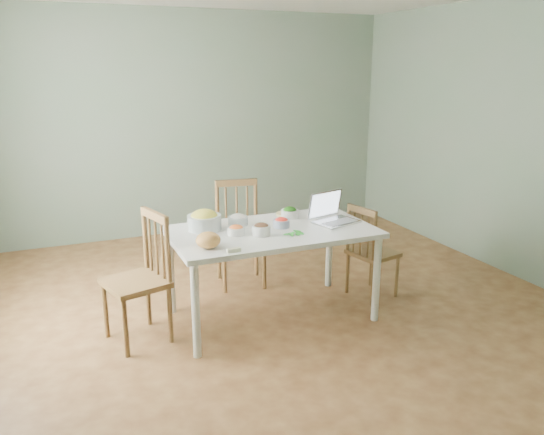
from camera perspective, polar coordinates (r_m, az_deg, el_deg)
name	(u,v)px	position (r m, az deg, el deg)	size (l,w,h in m)	color
floor	(276,306)	(4.81, 0.40, -9.33)	(5.00, 5.00, 0.00)	#4B2913
wall_back	(196,124)	(6.76, -8.10, 9.75)	(5.00, 0.00, 2.70)	slate
wall_front	(521,244)	(2.39, 24.91, -2.53)	(5.00, 0.00, 2.70)	slate
wall_right	(508,138)	(5.86, 23.73, 7.68)	(0.00, 5.00, 2.70)	slate
dining_table	(272,274)	(4.47, 0.00, -5.97)	(1.64, 0.92, 0.77)	white
chair_far	(241,235)	(5.11, -3.35, -1.84)	(0.44, 0.42, 0.99)	brown
chair_left	(135,280)	(4.18, -14.32, -6.39)	(0.44, 0.42, 0.99)	brown
chair_right	(373,251)	(4.96, 10.68, -3.48)	(0.38, 0.36, 0.86)	brown
bread_boule	(208,240)	(3.92, -6.79, -2.38)	(0.18, 0.18, 0.12)	#BA7837
butter_stick	(234,250)	(3.83, -4.07, -3.47)	(0.10, 0.03, 0.03)	beige
bowl_squash	(204,220)	(4.36, -7.19, -0.25)	(0.27, 0.27, 0.16)	yellow
bowl_carrot	(236,230)	(4.21, -3.82, -1.32)	(0.14, 0.14, 0.08)	orange
bowl_onion	(238,220)	(4.47, -3.63, -0.21)	(0.16, 0.16, 0.09)	silver
bowl_mushroom	(261,229)	(4.19, -1.15, -1.24)	(0.14, 0.14, 0.10)	black
bowl_redpep	(281,222)	(4.40, 1.01, -0.53)	(0.14, 0.14, 0.08)	red
bowl_broccoli	(290,212)	(4.67, 1.89, 0.54)	(0.15, 0.15, 0.10)	black
flatbread	(287,214)	(4.77, 1.63, 0.37)	(0.20, 0.20, 0.02)	#DAC787
basil_bunch	(293,232)	(4.24, 2.24, -1.58)	(0.19, 0.19, 0.02)	#108016
laptop	(337,208)	(4.53, 6.90, 0.97)	(0.36, 0.29, 0.25)	silver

